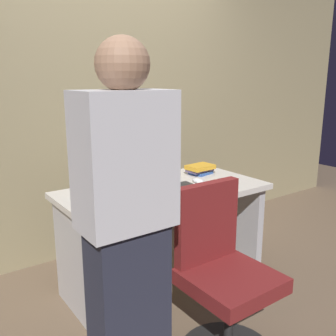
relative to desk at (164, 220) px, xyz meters
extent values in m
plane|color=brown|center=(0.00, 0.00, -0.51)|extent=(9.00, 9.00, 0.00)
cube|color=#8C7F5B|center=(0.00, 0.90, 0.99)|extent=(6.40, 0.10, 3.00)
cube|color=beige|center=(0.00, 0.00, 0.21)|extent=(1.40, 0.73, 0.04)
cube|color=#B2B2B7|center=(-0.64, 0.00, -0.16)|extent=(0.06, 0.65, 0.70)
cube|color=#B2B2B7|center=(0.64, 0.00, -0.16)|extent=(0.06, 0.65, 0.70)
cylinder|color=black|center=(-0.14, -0.80, -0.28)|extent=(0.05, 0.05, 0.39)
cube|color=maroon|center=(-0.14, -0.80, -0.05)|extent=(0.44, 0.44, 0.08)
cube|color=maroon|center=(-0.14, -0.61, 0.21)|extent=(0.40, 0.06, 0.44)
cube|color=#262838|center=(-0.67, -0.68, -0.08)|extent=(0.34, 0.20, 0.85)
cube|color=silver|center=(-0.67, -0.68, 0.63)|extent=(0.40, 0.24, 0.58)
sphere|color=#A57A5B|center=(-0.67, -0.68, 1.02)|extent=(0.22, 0.22, 0.22)
cube|color=silver|center=(-0.01, 0.21, 0.24)|extent=(0.21, 0.15, 0.02)
cube|color=silver|center=(-0.01, 0.21, 0.29)|extent=(0.04, 0.03, 0.08)
cube|color=silver|center=(-0.01, 0.21, 0.51)|extent=(0.54, 0.07, 0.36)
cube|color=black|center=(-0.01, 0.20, 0.51)|extent=(0.50, 0.04, 0.32)
cube|color=#262626|center=(-0.03, -0.06, 0.24)|extent=(0.44, 0.15, 0.02)
ellipsoid|color=white|center=(0.27, -0.04, 0.25)|extent=(0.06, 0.10, 0.03)
cylinder|color=white|center=(-0.46, -0.06, 0.28)|extent=(0.07, 0.07, 0.09)
cylinder|color=#3372B2|center=(-0.53, 0.10, 0.28)|extent=(0.07, 0.07, 0.09)
cube|color=#3359A5|center=(0.46, 0.15, 0.24)|extent=(0.18, 0.16, 0.02)
cube|color=#594C72|center=(0.45, 0.15, 0.27)|extent=(0.21, 0.14, 0.02)
cube|color=gold|center=(0.44, 0.14, 0.29)|extent=(0.21, 0.16, 0.03)
camera|label=1|loc=(-1.41, -2.02, 0.97)|focal=40.05mm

